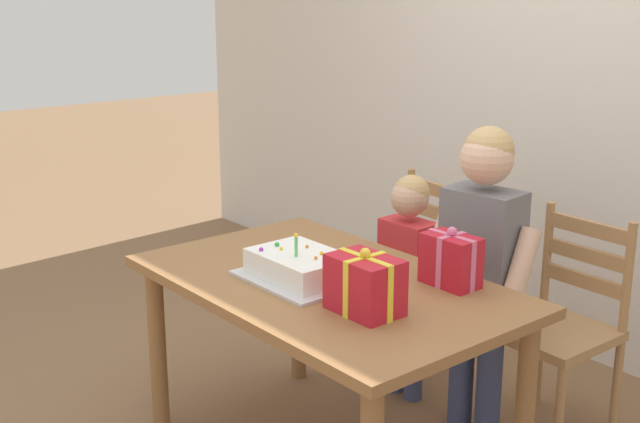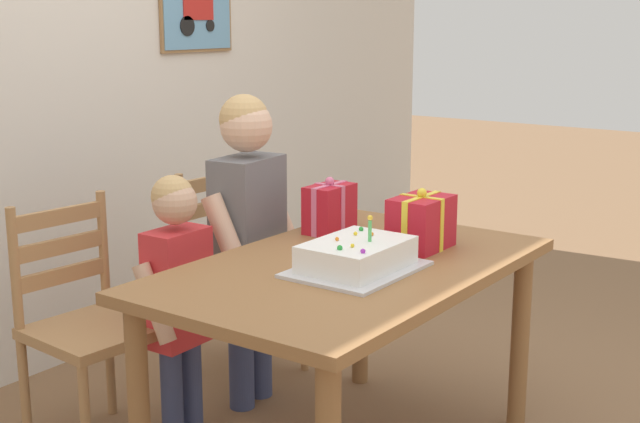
{
  "view_description": "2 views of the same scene",
  "coord_description": "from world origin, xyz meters",
  "px_view_note": "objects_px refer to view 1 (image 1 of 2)",
  "views": [
    {
      "loc": [
        2.2,
        -1.85,
        1.81
      ],
      "look_at": [
        -0.11,
        0.06,
        0.98
      ],
      "focal_mm": 46.61,
      "sensor_mm": 36.0,
      "label": 1
    },
    {
      "loc": [
        -2.37,
        -1.59,
        1.58
      ],
      "look_at": [
        -0.12,
        0.04,
        0.95
      ],
      "focal_mm": 48.83,
      "sensor_mm": 36.0,
      "label": 2
    }
  ],
  "objects_px": {
    "birthday_cake": "(300,267)",
    "gift_box_beside_cake": "(365,285)",
    "dining_table": "(327,305)",
    "child_older": "(482,252)",
    "chair_right": "(559,326)",
    "gift_box_red_large": "(451,260)",
    "chair_left": "(412,272)",
    "child_younger": "(408,265)"
  },
  "relations": [
    {
      "from": "chair_left",
      "to": "gift_box_red_large",
      "type": "bearing_deg",
      "value": -37.75
    },
    {
      "from": "birthday_cake",
      "to": "chair_left",
      "type": "relative_size",
      "value": 0.48
    },
    {
      "from": "dining_table",
      "to": "chair_right",
      "type": "distance_m",
      "value": 0.99
    },
    {
      "from": "chair_right",
      "to": "child_older",
      "type": "relative_size",
      "value": 0.72
    },
    {
      "from": "dining_table",
      "to": "child_older",
      "type": "distance_m",
      "value": 0.67
    },
    {
      "from": "gift_box_red_large",
      "to": "child_older",
      "type": "distance_m",
      "value": 0.34
    },
    {
      "from": "child_younger",
      "to": "gift_box_red_large",
      "type": "bearing_deg",
      "value": -31.31
    },
    {
      "from": "birthday_cake",
      "to": "gift_box_red_large",
      "type": "distance_m",
      "value": 0.55
    },
    {
      "from": "birthday_cake",
      "to": "gift_box_red_large",
      "type": "bearing_deg",
      "value": 44.57
    },
    {
      "from": "gift_box_beside_cake",
      "to": "child_older",
      "type": "relative_size",
      "value": 0.19
    },
    {
      "from": "dining_table",
      "to": "birthday_cake",
      "type": "height_order",
      "value": "birthday_cake"
    },
    {
      "from": "dining_table",
      "to": "chair_left",
      "type": "distance_m",
      "value": 0.99
    },
    {
      "from": "dining_table",
      "to": "child_younger",
      "type": "height_order",
      "value": "child_younger"
    },
    {
      "from": "birthday_cake",
      "to": "gift_box_beside_cake",
      "type": "xyz_separation_m",
      "value": [
        0.38,
        -0.03,
        0.05
      ]
    },
    {
      "from": "gift_box_beside_cake",
      "to": "birthday_cake",
      "type": "bearing_deg",
      "value": 175.71
    },
    {
      "from": "dining_table",
      "to": "child_younger",
      "type": "bearing_deg",
      "value": 107.44
    },
    {
      "from": "gift_box_red_large",
      "to": "birthday_cake",
      "type": "bearing_deg",
      "value": -135.43
    },
    {
      "from": "birthday_cake",
      "to": "gift_box_beside_cake",
      "type": "relative_size",
      "value": 1.81
    },
    {
      "from": "gift_box_beside_cake",
      "to": "child_younger",
      "type": "bearing_deg",
      "value": 125.17
    },
    {
      "from": "chair_right",
      "to": "gift_box_beside_cake",
      "type": "bearing_deg",
      "value": -95.96
    },
    {
      "from": "birthday_cake",
      "to": "chair_left",
      "type": "bearing_deg",
      "value": 110.15
    },
    {
      "from": "birthday_cake",
      "to": "gift_box_beside_cake",
      "type": "bearing_deg",
      "value": -4.29
    },
    {
      "from": "gift_box_red_large",
      "to": "gift_box_beside_cake",
      "type": "relative_size",
      "value": 0.91
    },
    {
      "from": "chair_left",
      "to": "gift_box_beside_cake",
      "type": "bearing_deg",
      "value": -53.38
    },
    {
      "from": "child_older",
      "to": "gift_box_red_large",
      "type": "bearing_deg",
      "value": -69.66
    },
    {
      "from": "gift_box_red_large",
      "to": "chair_left",
      "type": "xyz_separation_m",
      "value": [
        -0.74,
        0.57,
        -0.38
      ]
    },
    {
      "from": "birthday_cake",
      "to": "child_older",
      "type": "bearing_deg",
      "value": 68.8
    },
    {
      "from": "birthday_cake",
      "to": "child_younger",
      "type": "bearing_deg",
      "value": 100.74
    },
    {
      "from": "gift_box_beside_cake",
      "to": "chair_right",
      "type": "relative_size",
      "value": 0.26
    },
    {
      "from": "birthday_cake",
      "to": "gift_box_red_large",
      "type": "xyz_separation_m",
      "value": [
        0.39,
        0.38,
        0.05
      ]
    },
    {
      "from": "birthday_cake",
      "to": "child_younger",
      "type": "height_order",
      "value": "child_younger"
    },
    {
      "from": "dining_table",
      "to": "gift_box_red_large",
      "type": "bearing_deg",
      "value": 43.68
    },
    {
      "from": "dining_table",
      "to": "chair_right",
      "type": "bearing_deg",
      "value": 64.6
    },
    {
      "from": "birthday_cake",
      "to": "chair_right",
      "type": "xyz_separation_m",
      "value": [
        0.48,
        0.95,
        -0.33
      ]
    },
    {
      "from": "chair_right",
      "to": "child_older",
      "type": "height_order",
      "value": "child_older"
    },
    {
      "from": "dining_table",
      "to": "child_older",
      "type": "xyz_separation_m",
      "value": [
        0.21,
        0.62,
        0.13
      ]
    },
    {
      "from": "dining_table",
      "to": "birthday_cake",
      "type": "relative_size",
      "value": 3.28
    },
    {
      "from": "dining_table",
      "to": "gift_box_beside_cake",
      "type": "height_order",
      "value": "gift_box_beside_cake"
    },
    {
      "from": "dining_table",
      "to": "child_older",
      "type": "relative_size",
      "value": 1.13
    },
    {
      "from": "child_older",
      "to": "dining_table",
      "type": "bearing_deg",
      "value": -108.3
    },
    {
      "from": "gift_box_red_large",
      "to": "chair_left",
      "type": "relative_size",
      "value": 0.24
    },
    {
      "from": "gift_box_beside_cake",
      "to": "chair_right",
      "type": "bearing_deg",
      "value": 84.04
    }
  ]
}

